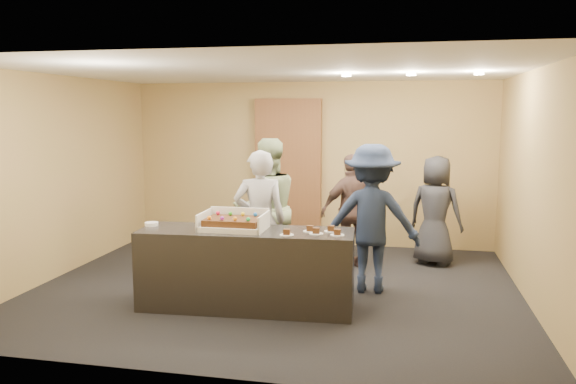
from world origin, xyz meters
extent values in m
plane|color=black|center=(0.00, 0.00, 0.00)|extent=(6.00, 6.00, 0.00)
plane|color=white|center=(0.00, 0.00, 2.70)|extent=(6.00, 6.00, 0.00)
cube|color=tan|center=(0.00, 2.50, 1.35)|extent=(6.00, 0.04, 2.70)
cube|color=tan|center=(0.00, -2.50, 1.35)|extent=(6.00, 0.04, 2.70)
cube|color=tan|center=(-3.00, 0.00, 1.35)|extent=(0.04, 5.00, 2.70)
cube|color=tan|center=(3.00, 0.00, 1.35)|extent=(0.04, 5.00, 2.70)
cube|color=black|center=(-0.16, -0.80, 0.45)|extent=(2.44, 0.84, 0.90)
cube|color=brown|center=(-0.35, 2.41, 1.21)|extent=(1.10, 0.15, 2.43)
cube|color=white|center=(-0.31, -0.80, 0.93)|extent=(0.70, 0.49, 0.06)
cube|color=white|center=(-0.66, -0.80, 1.00)|extent=(0.02, 0.49, 0.19)
cube|color=white|center=(0.04, -0.80, 1.00)|extent=(0.02, 0.49, 0.19)
cube|color=white|center=(-0.31, -0.56, 1.01)|extent=(0.70, 0.02, 0.21)
cube|color=#351E0C|center=(-0.31, -0.80, 0.99)|extent=(0.61, 0.42, 0.07)
sphere|color=#E11A42|center=(-0.54, -0.66, 1.05)|extent=(0.05, 0.05, 0.05)
sphere|color=green|center=(-0.39, -0.66, 1.05)|extent=(0.05, 0.05, 0.05)
sphere|color=yellow|center=(-0.24, -0.66, 1.05)|extent=(0.05, 0.05, 0.05)
sphere|color=blue|center=(-0.09, -0.66, 1.05)|extent=(0.05, 0.05, 0.05)
sphere|color=orange|center=(-0.54, -0.95, 1.05)|extent=(0.05, 0.05, 0.05)
sphere|color=purple|center=(-0.39, -0.95, 1.05)|extent=(0.05, 0.05, 0.05)
sphere|color=orange|center=(-0.24, -0.95, 1.05)|extent=(0.05, 0.05, 0.05)
sphere|color=green|center=(-0.09, -0.95, 1.05)|extent=(0.05, 0.05, 0.05)
cylinder|color=white|center=(-1.31, -0.79, 0.92)|extent=(0.16, 0.16, 0.04)
cylinder|color=white|center=(0.34, -0.97, 0.90)|extent=(0.15, 0.15, 0.01)
cube|color=#351E0C|center=(0.34, -0.97, 0.94)|extent=(0.07, 0.06, 0.06)
cylinder|color=white|center=(0.55, -0.74, 0.90)|extent=(0.15, 0.15, 0.01)
cube|color=#351E0C|center=(0.55, -0.74, 0.94)|extent=(0.07, 0.06, 0.06)
cylinder|color=white|center=(0.64, -0.85, 0.90)|extent=(0.15, 0.15, 0.01)
cube|color=#351E0C|center=(0.64, -0.85, 0.94)|extent=(0.07, 0.06, 0.06)
cylinder|color=white|center=(0.78, -0.70, 0.90)|extent=(0.15, 0.15, 0.01)
cube|color=#351E0C|center=(0.78, -0.70, 0.94)|extent=(0.07, 0.06, 0.06)
cylinder|color=white|center=(0.87, -0.87, 0.90)|extent=(0.15, 0.15, 0.01)
cube|color=#351E0C|center=(0.87, -0.87, 0.94)|extent=(0.07, 0.06, 0.06)
imported|color=#ACACB2|center=(-0.17, -0.15, 0.88)|extent=(0.73, 0.57, 1.75)
imported|color=#9CAE7E|center=(-0.23, 0.45, 0.93)|extent=(1.15, 1.08, 1.87)
imported|color=#1C2842|center=(1.17, 0.12, 0.91)|extent=(1.18, 0.69, 1.82)
imported|color=brown|center=(0.85, 1.15, 0.81)|extent=(1.03, 0.80, 1.63)
imported|color=#28292E|center=(2.01, 1.55, 0.80)|extent=(0.91, 0.76, 1.59)
cylinder|color=#FFEAC6|center=(0.80, 0.50, 2.67)|extent=(0.12, 0.12, 0.03)
cylinder|color=#FFEAC6|center=(1.60, 0.50, 2.67)|extent=(0.12, 0.12, 0.03)
cylinder|color=#FFEAC6|center=(2.40, 0.50, 2.67)|extent=(0.12, 0.12, 0.03)
camera|label=1|loc=(1.55, -6.72, 2.20)|focal=35.00mm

